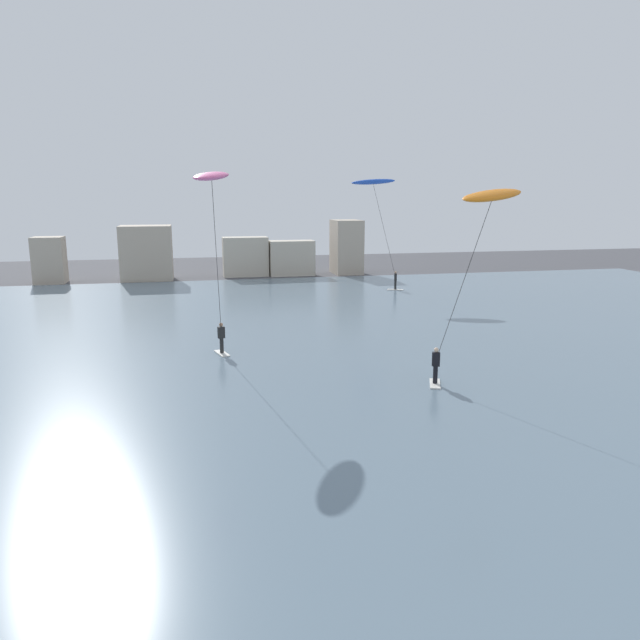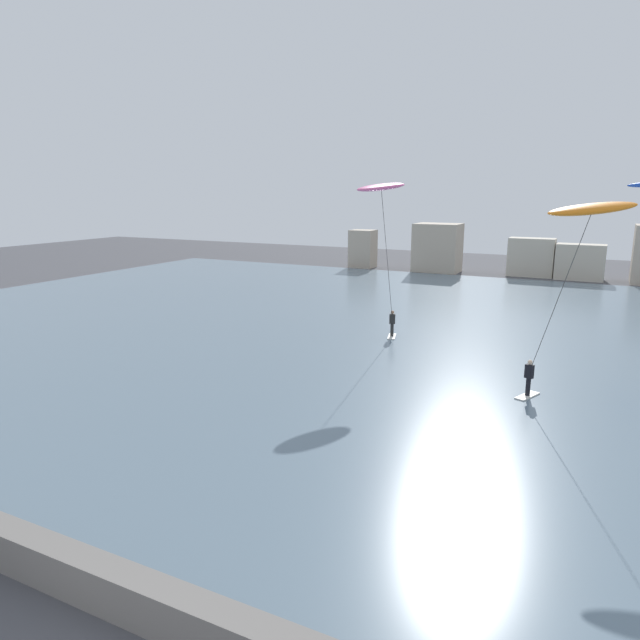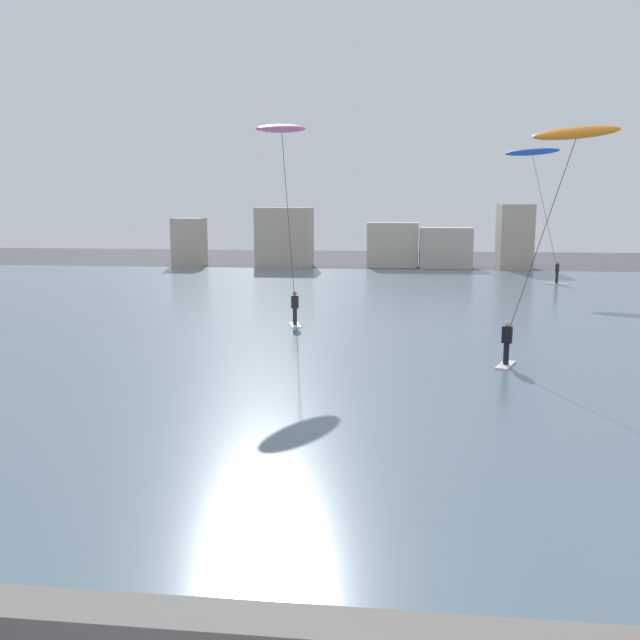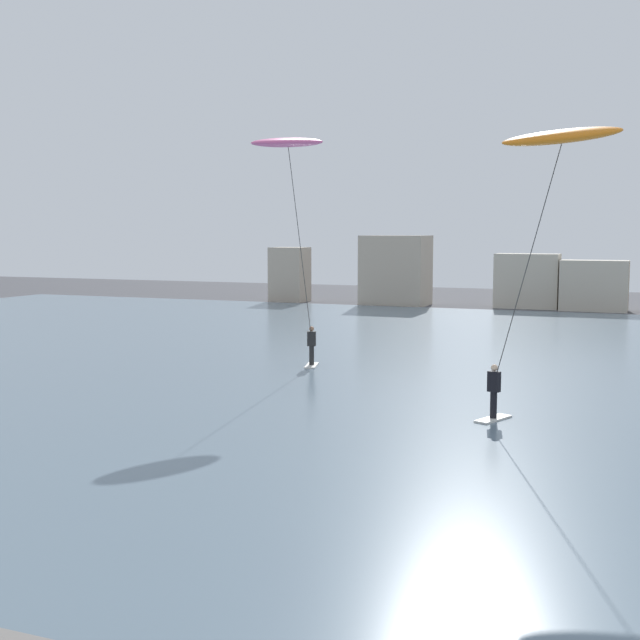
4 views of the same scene
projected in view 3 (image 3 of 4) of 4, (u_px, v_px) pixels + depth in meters
name	position (u px, v px, depth m)	size (l,w,h in m)	color
water_bay	(384.00, 321.00, 34.49)	(84.00, 52.00, 0.10)	slate
far_shore_buildings	(366.00, 240.00, 62.32)	(32.13, 4.90, 5.66)	#B7A893
kitesurfer_pink	(283.00, 143.00, 29.95)	(2.45, 4.38, 9.26)	silver
kitesurfer_blue	(534.00, 161.00, 48.30)	(4.71, 2.14, 9.58)	silver
kitesurfer_orange	(570.00, 154.00, 22.76)	(3.97, 2.57, 8.49)	silver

